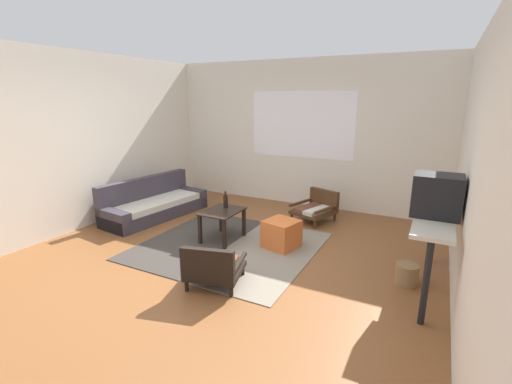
# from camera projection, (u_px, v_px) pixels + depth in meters

# --- Properties ---
(ground_plane) EXTENTS (7.80, 7.80, 0.00)m
(ground_plane) POSITION_uv_depth(u_px,v_px,m) (213.00, 266.00, 4.38)
(ground_plane) COLOR brown
(far_wall_with_window) EXTENTS (5.60, 0.13, 2.70)m
(far_wall_with_window) POSITION_uv_depth(u_px,v_px,m) (302.00, 134.00, 6.66)
(far_wall_with_window) COLOR silver
(far_wall_with_window) RESTS_ON ground
(side_wall_right) EXTENTS (0.12, 6.60, 2.70)m
(side_wall_right) POSITION_uv_depth(u_px,v_px,m) (480.00, 175.00, 3.11)
(side_wall_right) COLOR silver
(side_wall_right) RESTS_ON ground
(side_wall_left) EXTENTS (0.12, 6.60, 2.70)m
(side_wall_left) POSITION_uv_depth(u_px,v_px,m) (77.00, 142.00, 5.48)
(side_wall_left) COLOR silver
(side_wall_left) RESTS_ON ground
(area_rug) EXTENTS (2.32, 2.21, 0.01)m
(area_rug) POSITION_uv_depth(u_px,v_px,m) (229.00, 246.00, 4.96)
(area_rug) COLOR #38332D
(area_rug) RESTS_ON ground
(couch) EXTENTS (0.91, 1.93, 0.67)m
(couch) POSITION_uv_depth(u_px,v_px,m) (154.00, 205.00, 6.18)
(couch) COLOR #38333D
(couch) RESTS_ON ground
(coffee_table) EXTENTS (0.48, 0.62, 0.45)m
(coffee_table) POSITION_uv_depth(u_px,v_px,m) (222.00, 217.00, 5.09)
(coffee_table) COLOR black
(coffee_table) RESTS_ON ground
(armchair_by_window) EXTENTS (0.75, 0.78, 0.50)m
(armchair_by_window) POSITION_uv_depth(u_px,v_px,m) (316.00, 207.00, 5.97)
(armchair_by_window) COLOR #472D19
(armchair_by_window) RESTS_ON ground
(armchair_striped_foreground) EXTENTS (0.70, 0.69, 0.51)m
(armchair_striped_foreground) POSITION_uv_depth(u_px,v_px,m) (213.00, 267.00, 3.86)
(armchair_striped_foreground) COLOR black
(armchair_striped_foreground) RESTS_ON ground
(ottoman_orange) EXTENTS (0.50, 0.50, 0.39)m
(ottoman_orange) POSITION_uv_depth(u_px,v_px,m) (281.00, 234.00, 4.88)
(ottoman_orange) COLOR #D1662D
(ottoman_orange) RESTS_ON ground
(console_shelf) EXTENTS (0.36, 1.53, 0.86)m
(console_shelf) POSITION_uv_depth(u_px,v_px,m) (433.00, 223.00, 3.68)
(console_shelf) COLOR beige
(console_shelf) RESTS_ON ground
(crt_television) EXTENTS (0.45, 0.37, 0.42)m
(crt_television) POSITION_uv_depth(u_px,v_px,m) (437.00, 195.00, 3.52)
(crt_television) COLOR black
(crt_television) RESTS_ON console_shelf
(clay_vase) EXTENTS (0.19, 0.19, 0.31)m
(clay_vase) POSITION_uv_depth(u_px,v_px,m) (437.00, 193.00, 3.98)
(clay_vase) COLOR #935B38
(clay_vase) RESTS_ON console_shelf
(glass_bottle) EXTENTS (0.07, 0.07, 0.25)m
(glass_bottle) POSITION_uv_depth(u_px,v_px,m) (226.00, 201.00, 5.18)
(glass_bottle) COLOR black
(glass_bottle) RESTS_ON coffee_table
(wicker_basket) EXTENTS (0.25, 0.25, 0.23)m
(wicker_basket) POSITION_uv_depth(u_px,v_px,m) (407.00, 274.00, 3.94)
(wicker_basket) COLOR olive
(wicker_basket) RESTS_ON ground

